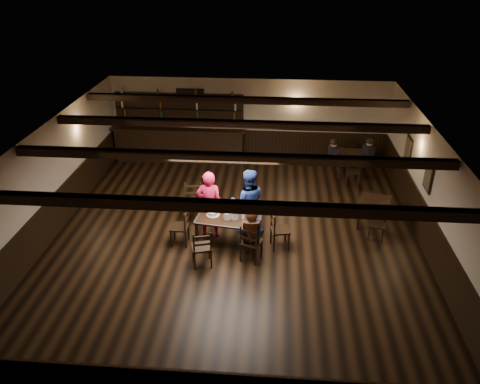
# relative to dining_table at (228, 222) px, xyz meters

# --- Properties ---
(ground) EXTENTS (10.00, 10.00, 0.00)m
(ground) POSITION_rel_dining_table_xyz_m (0.14, 0.31, -0.66)
(ground) COLOR black
(ground) RESTS_ON ground
(room_shell) EXTENTS (9.02, 10.02, 2.71)m
(room_shell) POSITION_rel_dining_table_xyz_m (0.15, 0.35, 1.08)
(room_shell) COLOR beige
(room_shell) RESTS_ON ground
(dining_table) EXTENTS (1.57, 0.93, 0.75)m
(dining_table) POSITION_rel_dining_table_xyz_m (0.00, 0.00, 0.00)
(dining_table) COLOR black
(dining_table) RESTS_ON ground
(chair_near_left) EXTENTS (0.53, 0.51, 0.92)m
(chair_near_left) POSITION_rel_dining_table_xyz_m (-0.49, -0.87, -0.13)
(chair_near_left) COLOR black
(chair_near_left) RESTS_ON ground
(chair_near_right) EXTENTS (0.54, 0.53, 0.93)m
(chair_near_right) POSITION_rel_dining_table_xyz_m (0.55, -0.59, -0.12)
(chair_near_right) COLOR black
(chair_near_right) RESTS_ON ground
(chair_end_left) EXTENTS (0.41, 0.43, 0.92)m
(chair_end_left) POSITION_rel_dining_table_xyz_m (-1.09, 0.01, -0.13)
(chair_end_left) COLOR black
(chair_end_left) RESTS_ON ground
(chair_end_right) EXTENTS (0.50, 0.51, 0.94)m
(chair_end_right) POSITION_rel_dining_table_xyz_m (1.14, 0.04, -0.12)
(chair_end_right) COLOR black
(chair_end_right) RESTS_ON ground
(chair_far_pushed) EXTENTS (0.54, 0.52, 1.02)m
(chair_far_pushed) POSITION_rel_dining_table_xyz_m (-1.02, 1.15, -0.07)
(chair_far_pushed) COLOR black
(chair_far_pushed) RESTS_ON ground
(woman_pink) EXTENTS (0.64, 0.43, 1.74)m
(woman_pink) POSITION_rel_dining_table_xyz_m (-0.50, 0.41, 0.21)
(woman_pink) COLOR #E61F57
(woman_pink) RESTS_ON ground
(man_blue) EXTENTS (0.90, 0.74, 1.71)m
(man_blue) POSITION_rel_dining_table_xyz_m (0.41, 0.64, 0.19)
(man_blue) COLOR navy
(man_blue) RESTS_ON ground
(seated_person) EXTENTS (0.37, 0.55, 0.90)m
(seated_person) POSITION_rel_dining_table_xyz_m (0.57, -0.53, 0.20)
(seated_person) COLOR black
(seated_person) RESTS_ON ground
(cake) EXTENTS (0.31, 0.31, 0.10)m
(cake) POSITION_rel_dining_table_xyz_m (-0.38, 0.13, 0.13)
(cake) COLOR white
(cake) RESTS_ON dining_table
(plate_stack_a) EXTENTS (0.19, 0.19, 0.17)m
(plate_stack_a) POSITION_rel_dining_table_xyz_m (-0.02, -0.01, 0.18)
(plate_stack_a) COLOR white
(plate_stack_a) RESTS_ON dining_table
(plate_stack_b) EXTENTS (0.17, 0.17, 0.20)m
(plate_stack_b) POSITION_rel_dining_table_xyz_m (0.15, 0.00, 0.19)
(plate_stack_b) COLOR white
(plate_stack_b) RESTS_ON dining_table
(tea_light) EXTENTS (0.04, 0.04, 0.06)m
(tea_light) POSITION_rel_dining_table_xyz_m (0.10, 0.05, 0.11)
(tea_light) COLOR #A5A8AD
(tea_light) RESTS_ON dining_table
(salt_shaker) EXTENTS (0.03, 0.03, 0.08)m
(salt_shaker) POSITION_rel_dining_table_xyz_m (0.36, -0.08, 0.13)
(salt_shaker) COLOR silver
(salt_shaker) RESTS_ON dining_table
(pepper_shaker) EXTENTS (0.03, 0.03, 0.08)m
(pepper_shaker) POSITION_rel_dining_table_xyz_m (0.39, -0.12, 0.13)
(pepper_shaker) COLOR #A5A8AD
(pepper_shaker) RESTS_ON dining_table
(drink_glass) EXTENTS (0.08, 0.08, 0.12)m
(drink_glass) POSITION_rel_dining_table_xyz_m (0.35, 0.05, 0.15)
(drink_glass) COLOR silver
(drink_glass) RESTS_ON dining_table
(menu_red) EXTENTS (0.33, 0.24, 0.00)m
(menu_red) POSITION_rel_dining_table_xyz_m (0.50, -0.17, 0.09)
(menu_red) COLOR maroon
(menu_red) RESTS_ON dining_table
(menu_blue) EXTENTS (0.37, 0.34, 0.00)m
(menu_blue) POSITION_rel_dining_table_xyz_m (0.60, 0.01, 0.09)
(menu_blue) COLOR #101454
(menu_blue) RESTS_ON dining_table
(bar_counter) EXTENTS (4.39, 0.70, 2.20)m
(bar_counter) POSITION_rel_dining_table_xyz_m (-2.13, 5.02, 0.06)
(bar_counter) COLOR black
(bar_counter) RESTS_ON ground
(back_table_a) EXTENTS (0.94, 0.94, 0.75)m
(back_table_a) POSITION_rel_dining_table_xyz_m (3.57, 1.19, -0.02)
(back_table_a) COLOR black
(back_table_a) RESTS_ON ground
(back_table_b) EXTENTS (0.89, 0.89, 0.75)m
(back_table_b) POSITION_rel_dining_table_xyz_m (3.37, 4.20, -0.01)
(back_table_b) COLOR black
(back_table_b) RESTS_ON ground
(bg_patron_left) EXTENTS (0.27, 0.41, 0.79)m
(bg_patron_left) POSITION_rel_dining_table_xyz_m (2.78, 3.99, 0.20)
(bg_patron_left) COLOR black
(bg_patron_left) RESTS_ON ground
(bg_patron_right) EXTENTS (0.33, 0.42, 0.76)m
(bg_patron_right) POSITION_rel_dining_table_xyz_m (3.88, 4.21, 0.18)
(bg_patron_right) COLOR black
(bg_patron_right) RESTS_ON ground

